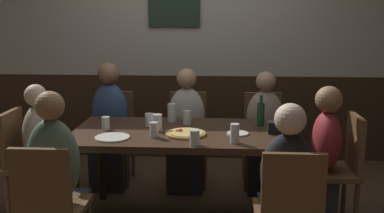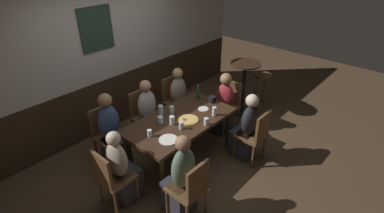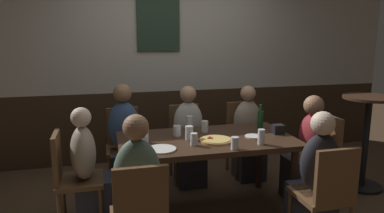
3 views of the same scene
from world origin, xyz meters
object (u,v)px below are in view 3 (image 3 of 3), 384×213
object	(u,v)px
person_left_near	(138,204)
pint_glass_stout	(189,134)
tumbler_water	(189,124)
side_bar_table	(366,135)
person_right_far	(248,140)
dining_table	(207,146)
plate_white_small	(253,136)
chair_right_near	(327,192)
beer_glass_half	(194,140)
beer_bottle_green	(260,119)
plate_white_large	(161,149)
person_mid_far	(189,143)
tumbler_short	(205,127)
pint_glass_amber	(235,144)
pizza	(216,140)
chair_right_far	(243,134)
highball_clear	(145,138)
pint_glass_pale	(177,131)
chair_mid_far	(186,138)
beer_glass_tall	(261,138)
person_left_far	(125,146)
person_right_near	(315,187)
person_head_west	(90,177)
chair_head_west	(71,175)
chair_head_east	(320,152)
chair_left_far	(124,142)
person_head_east	(306,156)
condiment_caddy	(278,129)

from	to	relation	value
person_left_near	pint_glass_stout	xyz separation A→B (m)	(0.56, 0.69, 0.30)
person_left_near	tumbler_water	xyz separation A→B (m)	(0.64, 1.01, 0.31)
side_bar_table	person_right_far	bearing A→B (deg)	151.74
dining_table	plate_white_small	size ratio (longest dim) A/B	10.11
chair_right_near	side_bar_table	distance (m)	1.49
beer_glass_half	side_bar_table	bearing A→B (deg)	7.65
beer_glass_half	beer_bottle_green	bearing A→B (deg)	25.49
beer_glass_half	plate_white_large	bearing A→B (deg)	-170.18
person_mid_far	side_bar_table	distance (m)	1.97
tumbler_short	pint_glass_amber	distance (m)	0.60
chair_right_near	pizza	size ratio (longest dim) A/B	2.90
chair_right_far	pint_glass_stout	bearing A→B (deg)	-136.06
pizza	side_bar_table	world-z (taller)	side_bar_table
highball_clear	pint_glass_pale	distance (m)	0.36
side_bar_table	chair_mid_far	bearing A→B (deg)	157.47
beer_glass_tall	person_left_far	bearing A→B (deg)	138.70
chair_right_far	person_right_near	bearing A→B (deg)	-90.00
tumbler_short	person_head_west	bearing A→B (deg)	-169.41
chair_head_west	plate_white_large	xyz separation A→B (m)	(0.77, -0.24, 0.25)
person_mid_far	chair_head_east	bearing A→B (deg)	-29.33
pint_glass_stout	side_bar_table	world-z (taller)	side_bar_table
chair_left_far	chair_head_west	bearing A→B (deg)	-120.84
person_left_far	pint_glass_stout	world-z (taller)	person_left_far
tumbler_short	beer_glass_tall	size ratio (longest dim) A/B	0.84
chair_right_far	chair_head_east	size ratio (longest dim) A/B	1.00
highball_clear	tumbler_water	distance (m)	0.57
chair_mid_far	person_head_east	xyz separation A→B (m)	(1.08, -0.86, -0.03)
pizza	side_bar_table	size ratio (longest dim) A/B	0.29
chair_head_east	condiment_caddy	bearing A→B (deg)	-177.80
person_mid_far	tumbler_water	bearing A→B (deg)	-103.32
beer_glass_half	pizza	bearing A→B (deg)	17.22
person_left_near	person_right_near	distance (m)	1.46
person_head_east	person_mid_far	bearing A→B (deg)	147.10
chair_right_near	tumbler_water	xyz separation A→B (m)	(-0.82, 1.17, 0.31)
pint_glass_amber	chair_left_far	bearing A→B (deg)	124.99
person_right_far	person_mid_far	distance (m)	0.73
person_head_east	chair_right_far	bearing A→B (deg)	112.17
chair_left_far	person_right_near	world-z (taller)	person_right_near
person_mid_far	beer_glass_half	bearing A→B (deg)	-101.06
side_bar_table	person_head_east	bearing A→B (deg)	-173.65
chair_mid_far	condiment_caddy	size ratio (longest dim) A/B	8.00
chair_right_far	plate_white_small	bearing A→B (deg)	-106.78
chair_right_far	plate_white_small	distance (m)	1.01
dining_table	pint_glass_amber	distance (m)	0.42
dining_table	condiment_caddy	xyz separation A→B (m)	(0.73, -0.02, 0.13)
side_bar_table	beer_glass_tall	bearing A→B (deg)	-164.78
person_head_east	pizza	distance (m)	1.07
person_left_far	person_mid_far	bearing A→B (deg)	-0.16
beer_glass_half	person_right_near	bearing A→B (deg)	-29.56
chair_head_east	person_head_east	xyz separation A→B (m)	(-0.16, 0.00, -0.03)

